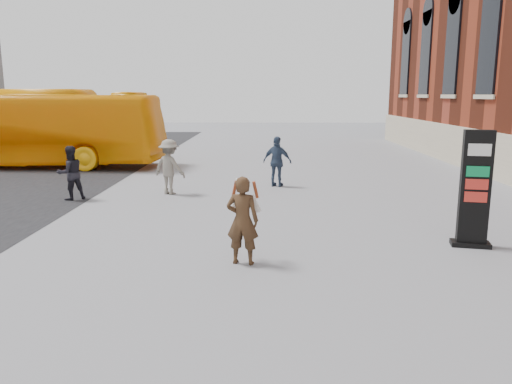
{
  "coord_description": "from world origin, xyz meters",
  "views": [
    {
      "loc": [
        0.48,
        -8.83,
        3.25
      ],
      "look_at": [
        0.31,
        1.47,
        1.23
      ],
      "focal_mm": 35.0,
      "sensor_mm": 36.0,
      "label": 1
    }
  ],
  "objects_px": {
    "woman": "(243,219)",
    "bus": "(24,128)",
    "pedestrian_b": "(170,167)",
    "pedestrian_a": "(70,173)",
    "info_pylon": "(475,189)",
    "pedestrian_c": "(277,162)"
  },
  "relations": [
    {
      "from": "pedestrian_a",
      "to": "pedestrian_b",
      "type": "bearing_deg",
      "value": 158.5
    },
    {
      "from": "info_pylon",
      "to": "bus",
      "type": "xyz_separation_m",
      "value": [
        -15.4,
        12.07,
        0.48
      ]
    },
    {
      "from": "bus",
      "to": "pedestrian_b",
      "type": "height_order",
      "value": "bus"
    },
    {
      "from": "bus",
      "to": "pedestrian_c",
      "type": "height_order",
      "value": "bus"
    },
    {
      "from": "pedestrian_a",
      "to": "pedestrian_b",
      "type": "height_order",
      "value": "pedestrian_b"
    },
    {
      "from": "info_pylon",
      "to": "pedestrian_a",
      "type": "distance_m",
      "value": 11.55
    },
    {
      "from": "woman",
      "to": "pedestrian_b",
      "type": "relative_size",
      "value": 0.96
    },
    {
      "from": "info_pylon",
      "to": "pedestrian_c",
      "type": "relative_size",
      "value": 1.41
    },
    {
      "from": "info_pylon",
      "to": "woman",
      "type": "height_order",
      "value": "info_pylon"
    },
    {
      "from": "woman",
      "to": "pedestrian_a",
      "type": "bearing_deg",
      "value": -36.73
    },
    {
      "from": "woman",
      "to": "bus",
      "type": "relative_size",
      "value": 0.14
    },
    {
      "from": "pedestrian_a",
      "to": "pedestrian_b",
      "type": "relative_size",
      "value": 0.93
    },
    {
      "from": "bus",
      "to": "pedestrian_b",
      "type": "relative_size",
      "value": 6.9
    },
    {
      "from": "info_pylon",
      "to": "pedestrian_b",
      "type": "distance_m",
      "value": 9.49
    },
    {
      "from": "info_pylon",
      "to": "pedestrian_c",
      "type": "bearing_deg",
      "value": 131.24
    },
    {
      "from": "pedestrian_b",
      "to": "pedestrian_c",
      "type": "distance_m",
      "value": 3.86
    },
    {
      "from": "pedestrian_b",
      "to": "bus",
      "type": "bearing_deg",
      "value": -10.87
    },
    {
      "from": "pedestrian_c",
      "to": "bus",
      "type": "bearing_deg",
      "value": -2.71
    },
    {
      "from": "pedestrian_a",
      "to": "bus",
      "type": "bearing_deg",
      "value": -96.03
    },
    {
      "from": "woman",
      "to": "pedestrian_a",
      "type": "distance_m",
      "value": 8.16
    },
    {
      "from": "info_pylon",
      "to": "pedestrian_a",
      "type": "relative_size",
      "value": 1.49
    },
    {
      "from": "woman",
      "to": "pedestrian_a",
      "type": "relative_size",
      "value": 1.02
    }
  ]
}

